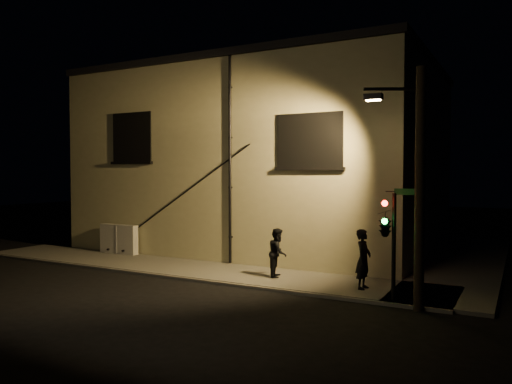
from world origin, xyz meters
The scene contains 8 objects.
ground centered at (0.00, 0.00, 0.00)m, with size 90.00×90.00×0.00m, color black.
sidewalk centered at (1.22, 4.39, 0.06)m, with size 21.00×16.00×0.12m.
building centered at (-3.00, 8.99, 4.40)m, with size 16.20×12.23×8.80m.
utility_cabinet centered at (-7.59, 2.70, 0.78)m, with size 2.00×0.34×1.32m, color beige.
pedestrian_a centered at (4.18, 1.18, 1.06)m, with size 0.69×0.45×1.89m, color black.
pedestrian_b centered at (1.01, 1.54, 0.98)m, with size 0.83×0.65×1.72m, color black.
traffic_signal centered at (5.13, 0.19, 2.28)m, with size 1.13×1.86×3.22m.
streetlamp_pole centered at (6.00, -0.08, 3.58)m, with size 2.01×1.38×6.66m.
Camera 1 is at (8.62, -14.20, 3.79)m, focal length 35.00 mm.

